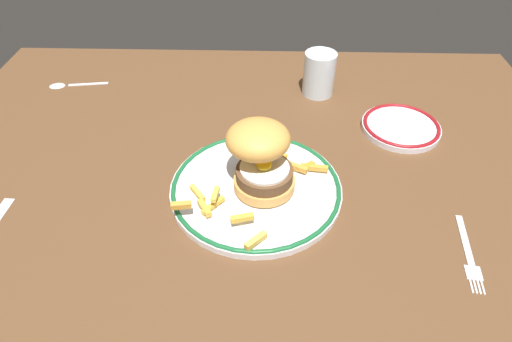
{
  "coord_description": "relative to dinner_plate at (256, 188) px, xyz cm",
  "views": [
    {
      "loc": [
        2.56,
        -53.73,
        50.99
      ],
      "look_at": [
        1.05,
        -1.43,
        4.6
      ],
      "focal_mm": 30.12,
      "sensor_mm": 36.0,
      "label": 1
    }
  ],
  "objects": [
    {
      "name": "fork",
      "position": [
        31.62,
        -12.38,
        -0.66
      ],
      "size": [
        3.21,
        14.46,
        0.36
      ],
      "color": "silver",
      "rests_on": "ground_plane"
    },
    {
      "name": "side_plate",
      "position": [
        28.45,
        18.47,
        -0.0
      ],
      "size": [
        15.45,
        15.45,
        1.6
      ],
      "color": "silver",
      "rests_on": "ground_plane"
    },
    {
      "name": "burger",
      "position": [
        0.71,
        0.66,
        6.64
      ],
      "size": [
        12.05,
        12.85,
        11.57
      ],
      "color": "#D7984C",
      "rests_on": "dinner_plate"
    },
    {
      "name": "spoon",
      "position": [
        -45.39,
        33.61,
        -0.48
      ],
      "size": [
        13.41,
        3.55,
        0.9
      ],
      "color": "silver",
      "rests_on": "ground_plane"
    },
    {
      "name": "ground_plane",
      "position": [
        -1.05,
        1.43,
        -2.84
      ],
      "size": [
        125.77,
        102.61,
        4.0
      ],
      "primitive_type": "cube",
      "color": "brown"
    },
    {
      "name": "water_glass",
      "position": [
        12.88,
        32.23,
        3.46
      ],
      "size": [
        6.91,
        6.91,
        9.55
      ],
      "color": "silver",
      "rests_on": "ground_plane"
    },
    {
      "name": "fries_pile",
      "position": [
        -0.57,
        -1.53,
        1.54
      ],
      "size": [
        25.16,
        23.82,
        2.83
      ],
      "color": "gold",
      "rests_on": "dinner_plate"
    },
    {
      "name": "dinner_plate",
      "position": [
        0.0,
        0.0,
        0.0
      ],
      "size": [
        28.91,
        28.91,
        1.6
      ],
      "color": "silver",
      "rests_on": "ground_plane"
    }
  ]
}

